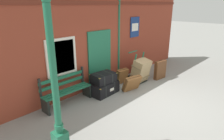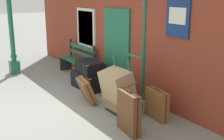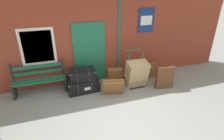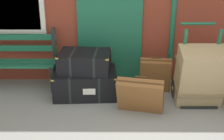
{
  "view_description": "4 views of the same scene",
  "coord_description": "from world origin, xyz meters",
  "px_view_note": "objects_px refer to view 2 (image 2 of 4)",
  "views": [
    {
      "loc": [
        -5.0,
        -2.64,
        2.98
      ],
      "look_at": [
        -0.51,
        1.56,
        0.9
      ],
      "focal_mm": 31.29,
      "sensor_mm": 36.0,
      "label": 1
    },
    {
      "loc": [
        5.88,
        -1.82,
        2.5
      ],
      "look_at": [
        0.32,
        1.9,
        0.7
      ],
      "focal_mm": 46.71,
      "sensor_mm": 36.0,
      "label": 2
    },
    {
      "loc": [
        -1.36,
        -3.35,
        3.14
      ],
      "look_at": [
        0.29,
        1.62,
        0.7
      ],
      "focal_mm": 28.88,
      "sensor_mm": 36.0,
      "label": 3
    },
    {
      "loc": [
        -0.17,
        -2.88,
        2.42
      ],
      "look_at": [
        -0.2,
        1.62,
        0.54
      ],
      "focal_mm": 51.44,
      "sensor_mm": 36.0,
      "label": 4
    }
  ],
  "objects_px": {
    "lamp_post": "(12,36)",
    "suitcase_cream": "(129,113)",
    "steamer_trunk_middle": "(90,67)",
    "large_brown_trunk": "(118,91)",
    "suitcase_umber": "(86,90)",
    "platform_bench": "(78,61)",
    "suitcase_tan": "(120,88)",
    "porters_trolley": "(125,98)",
    "steamer_trunk_base": "(90,80)",
    "suitcase_slate": "(157,104)"
  },
  "relations": [
    {
      "from": "suitcase_tan",
      "to": "suitcase_slate",
      "type": "relative_size",
      "value": 0.94
    },
    {
      "from": "lamp_post",
      "to": "steamer_trunk_middle",
      "type": "bearing_deg",
      "value": 26.32
    },
    {
      "from": "steamer_trunk_base",
      "to": "suitcase_umber",
      "type": "bearing_deg",
      "value": -34.57
    },
    {
      "from": "suitcase_umber",
      "to": "suitcase_cream",
      "type": "relative_size",
      "value": 0.89
    },
    {
      "from": "lamp_post",
      "to": "porters_trolley",
      "type": "distance_m",
      "value": 4.57
    },
    {
      "from": "steamer_trunk_middle",
      "to": "suitcase_tan",
      "type": "height_order",
      "value": "steamer_trunk_middle"
    },
    {
      "from": "steamer_trunk_base",
      "to": "suitcase_cream",
      "type": "relative_size",
      "value": 1.28
    },
    {
      "from": "steamer_trunk_middle",
      "to": "large_brown_trunk",
      "type": "relative_size",
      "value": 0.89
    },
    {
      "from": "lamp_post",
      "to": "platform_bench",
      "type": "distance_m",
      "value": 2.16
    },
    {
      "from": "steamer_trunk_middle",
      "to": "lamp_post",
      "type": "bearing_deg",
      "value": -153.68
    },
    {
      "from": "lamp_post",
      "to": "large_brown_trunk",
      "type": "relative_size",
      "value": 3.27
    },
    {
      "from": "platform_bench",
      "to": "large_brown_trunk",
      "type": "xyz_separation_m",
      "value": [
        3.07,
        -0.63,
        0.03
      ]
    },
    {
      "from": "platform_bench",
      "to": "steamer_trunk_middle",
      "type": "xyz_separation_m",
      "value": [
        1.31,
        -0.31,
        0.14
      ]
    },
    {
      "from": "large_brown_trunk",
      "to": "suitcase_tan",
      "type": "xyz_separation_m",
      "value": [
        -0.6,
        0.46,
        -0.19
      ]
    },
    {
      "from": "large_brown_trunk",
      "to": "suitcase_umber",
      "type": "height_order",
      "value": "large_brown_trunk"
    },
    {
      "from": "suitcase_tan",
      "to": "suitcase_umber",
      "type": "relative_size",
      "value": 0.83
    },
    {
      "from": "steamer_trunk_middle",
      "to": "large_brown_trunk",
      "type": "xyz_separation_m",
      "value": [
        1.75,
        -0.32,
        -0.1
      ]
    },
    {
      "from": "steamer_trunk_base",
      "to": "porters_trolley",
      "type": "relative_size",
      "value": 0.87
    },
    {
      "from": "platform_bench",
      "to": "suitcase_umber",
      "type": "xyz_separation_m",
      "value": [
        2.16,
        -0.9,
        -0.16
      ]
    },
    {
      "from": "suitcase_umber",
      "to": "suitcase_cream",
      "type": "bearing_deg",
      "value": -3.46
    },
    {
      "from": "platform_bench",
      "to": "suitcase_umber",
      "type": "height_order",
      "value": "platform_bench"
    },
    {
      "from": "lamp_post",
      "to": "suitcase_umber",
      "type": "xyz_separation_m",
      "value": [
        3.42,
        0.69,
        -0.91
      ]
    },
    {
      "from": "suitcase_slate",
      "to": "suitcase_umber",
      "type": "bearing_deg",
      "value": -154.95
    },
    {
      "from": "lamp_post",
      "to": "steamer_trunk_middle",
      "type": "relative_size",
      "value": 3.69
    },
    {
      "from": "lamp_post",
      "to": "suitcase_tan",
      "type": "xyz_separation_m",
      "value": [
        3.73,
        1.42,
        -0.9
      ]
    },
    {
      "from": "steamer_trunk_base",
      "to": "suitcase_slate",
      "type": "xyz_separation_m",
      "value": [
        2.44,
        0.15,
        0.09
      ]
    },
    {
      "from": "steamer_trunk_base",
      "to": "large_brown_trunk",
      "type": "height_order",
      "value": "large_brown_trunk"
    },
    {
      "from": "large_brown_trunk",
      "to": "suitcase_tan",
      "type": "bearing_deg",
      "value": 142.47
    },
    {
      "from": "platform_bench",
      "to": "suitcase_slate",
      "type": "xyz_separation_m",
      "value": [
        3.75,
        -0.16,
        -0.15
      ]
    },
    {
      "from": "porters_trolley",
      "to": "suitcase_tan",
      "type": "distance_m",
      "value": 0.67
    },
    {
      "from": "steamer_trunk_middle",
      "to": "suitcase_cream",
      "type": "height_order",
      "value": "suitcase_cream"
    },
    {
      "from": "lamp_post",
      "to": "suitcase_cream",
      "type": "bearing_deg",
      "value": 6.35
    },
    {
      "from": "steamer_trunk_base",
      "to": "suitcase_slate",
      "type": "distance_m",
      "value": 2.44
    },
    {
      "from": "suitcase_umber",
      "to": "large_brown_trunk",
      "type": "bearing_deg",
      "value": 16.39
    },
    {
      "from": "porters_trolley",
      "to": "suitcase_umber",
      "type": "height_order",
      "value": "porters_trolley"
    },
    {
      "from": "platform_bench",
      "to": "suitcase_tan",
      "type": "bearing_deg",
      "value": -3.88
    },
    {
      "from": "suitcase_slate",
      "to": "lamp_post",
      "type": "bearing_deg",
      "value": -164.09
    },
    {
      "from": "lamp_post",
      "to": "suitcase_slate",
      "type": "relative_size",
      "value": 4.92
    },
    {
      "from": "steamer_trunk_base",
      "to": "porters_trolley",
      "type": "xyz_separation_m",
      "value": [
        1.76,
        -0.14,
        0.06
      ]
    },
    {
      "from": "platform_bench",
      "to": "suitcase_cream",
      "type": "xyz_separation_m",
      "value": [
        3.93,
        -1.01,
        -0.06
      ]
    },
    {
      "from": "steamer_trunk_middle",
      "to": "porters_trolley",
      "type": "height_order",
      "value": "porters_trolley"
    },
    {
      "from": "lamp_post",
      "to": "steamer_trunk_base",
      "type": "height_order",
      "value": "lamp_post"
    },
    {
      "from": "porters_trolley",
      "to": "large_brown_trunk",
      "type": "relative_size",
      "value": 1.25
    },
    {
      "from": "lamp_post",
      "to": "suitcase_cream",
      "type": "distance_m",
      "value": 5.29
    },
    {
      "from": "suitcase_umber",
      "to": "lamp_post",
      "type": "bearing_deg",
      "value": -168.67
    },
    {
      "from": "platform_bench",
      "to": "suitcase_tan",
      "type": "height_order",
      "value": "platform_bench"
    },
    {
      "from": "platform_bench",
      "to": "porters_trolley",
      "type": "bearing_deg",
      "value": -8.47
    },
    {
      "from": "suitcase_tan",
      "to": "suitcase_umber",
      "type": "xyz_separation_m",
      "value": [
        -0.3,
        -0.73,
        -0.01
      ]
    },
    {
      "from": "steamer_trunk_middle",
      "to": "suitcase_slate",
      "type": "height_order",
      "value": "steamer_trunk_middle"
    },
    {
      "from": "porters_trolley",
      "to": "suitcase_tan",
      "type": "xyz_separation_m",
      "value": [
        -0.6,
        0.29,
        0.02
      ]
    }
  ]
}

